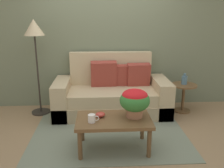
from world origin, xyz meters
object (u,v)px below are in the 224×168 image
Objects in this scene: side_table at (184,93)px; coffee_mug at (92,118)px; potted_plant at (135,100)px; table_vase at (184,80)px; coffee_table at (114,123)px; couch at (112,95)px; floor_lamp at (35,37)px; snack_bowl at (100,114)px.

side_table is 2.12m from coffee_mug.
table_vase is at bearing 48.11° from potted_plant.
coffee_table is at bearing 19.41° from coffee_mug.
couch is 1.67m from floor_lamp.
table_vase is (1.64, 1.35, 0.11)m from coffee_mug.
couch is 1.30m from potted_plant.
coffee_table is 0.40m from potted_plant.
snack_bowl is at bearing 177.51° from potted_plant.
coffee_mug is at bearing -165.99° from potted_plant.
table_vase is (1.53, 1.19, 0.13)m from snack_bowl.
floor_lamp is 13.32× the size of snack_bowl.
potted_plant reaches higher than table_vase.
floor_lamp is at bearing 124.38° from coffee_mug.
coffee_mug reaches higher than coffee_table.
table_vase is at bearing 42.53° from coffee_table.
couch is 1.33m from table_vase.
couch is 1.31m from side_table.
potted_plant is at bearing -2.49° from snack_bowl.
snack_bowl is at bearing -142.22° from table_vase.
snack_bowl reaches higher than coffee_table.
side_table is at bearing 42.20° from coffee_table.
couch is 14.49× the size of coffee_mug.
side_table is at bearing 47.76° from potted_plant.
floor_lamp is at bearing 178.10° from couch.
table_vase is at bearing -1.61° from floor_lamp.
couch is 1.21× the size of floor_lamp.
floor_lamp is (-1.31, 0.04, 1.04)m from couch.
snack_bowl is at bearing 55.97° from coffee_mug.
coffee_table is 0.32m from coffee_mug.
couch reaches higher than potted_plant.
floor_lamp is 4.24× the size of potted_plant.
potted_plant is 1.62m from table_vase.
coffee_table is at bearing -137.80° from side_table.
coffee_mug reaches higher than side_table.
snack_bowl is (1.08, -1.26, -0.89)m from floor_lamp.
coffee_mug is 2.13m from table_vase.
floor_lamp reaches higher than table_vase.
coffee_table is at bearing -92.51° from couch.
potted_plant is 2.82× the size of coffee_mug.
potted_plant reaches higher than coffee_table.
floor_lamp is 11.95× the size of coffee_mug.
coffee_table is 2.48× the size of potted_plant.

